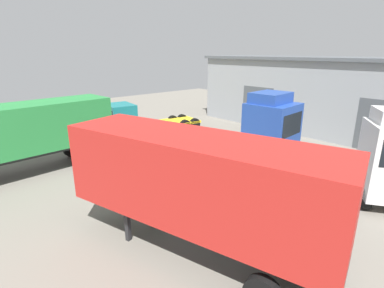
{
  "coord_description": "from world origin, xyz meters",
  "views": [
    {
      "loc": [
        11.09,
        -8.23,
        6.64
      ],
      "look_at": [
        -1.01,
        2.54,
        1.6
      ],
      "focal_mm": 28.0,
      "sensor_mm": 36.0,
      "label": 1
    }
  ],
  "objects_px": {
    "container_trailer_teal": "(197,182)",
    "flatbed_truck_teal": "(135,120)",
    "tractor_unit_blue": "(263,133)",
    "container_trailer_green": "(23,130)",
    "oil_drum": "(318,199)"
  },
  "relations": [
    {
      "from": "tractor_unit_blue",
      "to": "flatbed_truck_teal",
      "type": "relative_size",
      "value": 0.85
    },
    {
      "from": "tractor_unit_blue",
      "to": "container_trailer_teal",
      "type": "height_order",
      "value": "tractor_unit_blue"
    },
    {
      "from": "tractor_unit_blue",
      "to": "container_trailer_teal",
      "type": "relative_size",
      "value": 0.72
    },
    {
      "from": "container_trailer_green",
      "to": "oil_drum",
      "type": "bearing_deg",
      "value": 119.65
    },
    {
      "from": "tractor_unit_blue",
      "to": "container_trailer_teal",
      "type": "xyz_separation_m",
      "value": [
        3.27,
        -8.21,
        0.51
      ]
    },
    {
      "from": "tractor_unit_blue",
      "to": "oil_drum",
      "type": "bearing_deg",
      "value": -29.92
    },
    {
      "from": "tractor_unit_blue",
      "to": "oil_drum",
      "type": "relative_size",
      "value": 7.84
    },
    {
      "from": "oil_drum",
      "to": "flatbed_truck_teal",
      "type": "bearing_deg",
      "value": 178.95
    },
    {
      "from": "container_trailer_teal",
      "to": "flatbed_truck_teal",
      "type": "height_order",
      "value": "container_trailer_teal"
    },
    {
      "from": "container_trailer_green",
      "to": "flatbed_truck_teal",
      "type": "height_order",
      "value": "container_trailer_green"
    },
    {
      "from": "container_trailer_teal",
      "to": "tractor_unit_blue",
      "type": "bearing_deg",
      "value": -83.51
    },
    {
      "from": "container_trailer_green",
      "to": "container_trailer_teal",
      "type": "relative_size",
      "value": 1.02
    },
    {
      "from": "container_trailer_teal",
      "to": "flatbed_truck_teal",
      "type": "relative_size",
      "value": 1.17
    },
    {
      "from": "container_trailer_teal",
      "to": "flatbed_truck_teal",
      "type": "xyz_separation_m",
      "value": [
        -14.26,
        6.32,
        -1.32
      ]
    },
    {
      "from": "container_trailer_green",
      "to": "oil_drum",
      "type": "height_order",
      "value": "container_trailer_green"
    }
  ]
}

